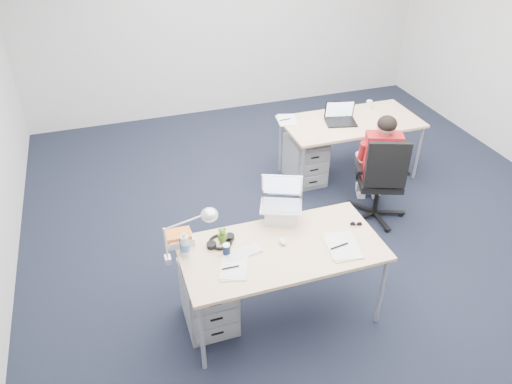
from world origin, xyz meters
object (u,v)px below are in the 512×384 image
office_chair (377,195)px  cordless_phone (183,245)px  drawer_pedestal_far (305,160)px  silver_laptop (281,202)px  wireless_keyboard (244,252)px  headphones (221,241)px  desk_far (351,124)px  desk_lamp (183,236)px  desk_near (282,252)px  computer_mouse (282,241)px  sunglasses (356,224)px  dark_laptop (342,113)px  water_bottle (185,245)px  seated_person (378,162)px  bear_figurine (223,235)px  far_cup (369,104)px  can_koozie (226,249)px  drawer_pedestal_near (209,297)px  book_stack (180,238)px

office_chair → cordless_phone: size_ratio=6.95×
drawer_pedestal_far → cordless_phone: cordless_phone is taller
silver_laptop → cordless_phone: 0.90m
wireless_keyboard → headphones: 0.22m
desk_far → desk_lamp: (-2.35, -1.77, 0.27)m
desk_near → computer_mouse: size_ratio=18.03×
silver_laptop → sunglasses: 0.66m
sunglasses → dark_laptop: (0.76, 1.80, 0.11)m
headphones → water_bottle: 0.31m
seated_person → desk_lamp: bearing=-134.6°
desk_near → bear_figurine: (-0.43, 0.20, 0.12)m
silver_laptop → drawer_pedestal_far: bearing=82.6°
bear_figurine → desk_lamp: 0.37m
drawer_pedestal_far → cordless_phone: 2.57m
silver_laptop → bear_figurine: size_ratio=2.44×
bear_figurine → far_cup: bear_figurine is taller
can_koozie → bear_figurine: bearing=86.5°
bear_figurine → can_koozie: bearing=-98.2°
desk_far → drawer_pedestal_near: desk_far is taller
office_chair → bear_figurine: 2.12m
desk_near → book_stack: 0.82m
bear_figurine → far_cup: 3.07m
can_koozie → book_stack: 0.41m
book_stack → dark_laptop: 2.69m
seated_person → bear_figurine: bearing=-133.3°
headphones → sunglasses: bearing=-24.8°
bear_figurine → desk_lamp: size_ratio=0.34×
computer_mouse → far_cup: far_cup is taller
drawer_pedestal_near → book_stack: size_ratio=2.62×
wireless_keyboard → headphones: size_ratio=1.11×
wireless_keyboard → desk_near: bearing=-16.4°
cordless_phone → can_koozie: bearing=-25.3°
book_stack → far_cup: bearing=33.9°
wireless_keyboard → dark_laptop: size_ratio=0.81×
desk_near → wireless_keyboard: size_ratio=5.72×
desk_far → wireless_keyboard: size_ratio=5.72×
office_chair → sunglasses: 1.28m
wireless_keyboard → far_cup: far_cup is taller
computer_mouse → silver_laptop: bearing=72.6°
far_cup → computer_mouse: bearing=-132.8°
desk_near → far_cup: 2.90m
desk_near → bear_figurine: bearing=154.5°
headphones → far_cup: size_ratio=2.51×
desk_far → office_chair: (-0.12, -0.92, -0.39)m
desk_far → cordless_phone: bearing=-144.1°
desk_near → desk_lamp: size_ratio=3.65×
water_bottle → desk_near: bearing=-11.4°
far_cup → headphones: bearing=-141.2°
office_chair → far_cup: office_chair is taller
seated_person → desk_lamp: seated_person is taller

